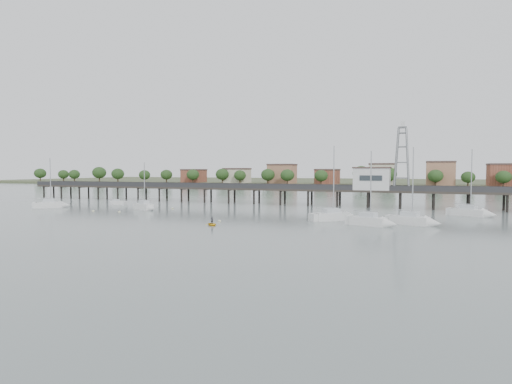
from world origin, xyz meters
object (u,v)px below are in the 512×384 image
sailboat_a (54,205)px  white_tender (119,203)px  sailboat_b (146,207)px  pier (269,189)px  lattice_tower (402,159)px  sailboat_c (338,216)px  sailboat_f (375,222)px  sailboat_d (417,221)px  yellow_dinghy (212,225)px  sailboat_e (475,213)px

sailboat_a → white_tender: 14.74m
sailboat_b → white_tender: (-14.83, 9.50, -0.20)m
pier → sailboat_b: (-19.88, -24.14, -3.14)m
lattice_tower → sailboat_a: size_ratio=1.31×
sailboat_c → sailboat_f: size_ratio=1.10×
sailboat_c → sailboat_f: (6.70, -5.75, 0.01)m
pier → lattice_tower: size_ratio=9.68×
sailboat_a → sailboat_f: sailboat_f is taller
sailboat_b → sailboat_d: size_ratio=0.83×
sailboat_c → sailboat_d: sailboat_c is taller
yellow_dinghy → pier: bearing=56.8°
yellow_dinghy → sailboat_d: bearing=-18.5°
lattice_tower → sailboat_b: size_ratio=1.45×
lattice_tower → white_tender: (-66.21, -14.64, -10.64)m
lattice_tower → sailboat_c: size_ratio=1.15×
sailboat_e → sailboat_c: bearing=-121.6°
sailboat_c → yellow_dinghy: sailboat_c is taller
sailboat_c → white_tender: (-56.83, 13.33, -0.18)m
lattice_tower → yellow_dinghy: lattice_tower is taller
sailboat_c → sailboat_a: sailboat_c is taller
sailboat_e → sailboat_c: 27.33m
pier → sailboat_e: bearing=-16.2°
sailboat_f → sailboat_e: bearing=69.5°
pier → white_tender: (-34.71, -14.64, -3.33)m
pier → sailboat_d: sailboat_d is taller
lattice_tower → sailboat_f: (-2.68, -33.71, -10.45)m
sailboat_c → sailboat_b: (-42.00, 3.83, 0.02)m
sailboat_d → sailboat_f: bearing=-132.3°
sailboat_a → sailboat_c: bearing=-42.2°
pier → white_tender: pier is taller
sailboat_c → sailboat_f: sailboat_c is taller
lattice_tower → sailboat_e: 21.55m
sailboat_b → sailboat_f: 49.63m
pier → sailboat_e: size_ratio=11.38×
sailboat_d → white_tender: 71.42m
pier → lattice_tower: lattice_tower is taller
sailboat_b → white_tender: bearing=170.0°
sailboat_b → sailboat_a: bearing=-150.6°
sailboat_a → sailboat_f: 72.12m
sailboat_a → yellow_dinghy: size_ratio=4.71×
sailboat_c → sailboat_d: bearing=-51.9°
lattice_tower → sailboat_e: lattice_tower is taller
sailboat_c → sailboat_b: 42.18m
lattice_tower → yellow_dinghy: size_ratio=6.15×
sailboat_f → white_tender: sailboat_f is taller
sailboat_c → sailboat_f: bearing=-82.1°
sailboat_d → sailboat_a: bearing=-163.8°
sailboat_f → yellow_dinghy: bearing=-142.9°
sailboat_d → sailboat_f: 7.02m
sailboat_c → sailboat_b: sailboat_c is taller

